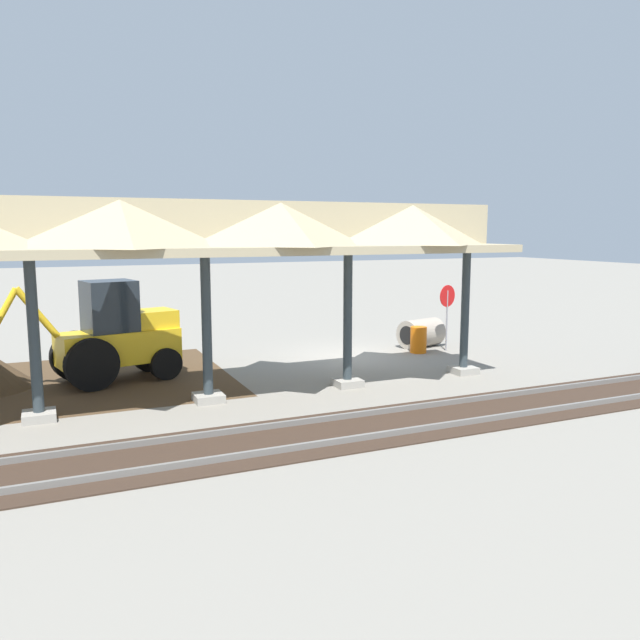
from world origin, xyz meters
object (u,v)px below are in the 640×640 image
object	(u,v)px
stop_sign	(447,304)
traffic_barrel	(418,340)
backhoe	(113,337)
concrete_pipe	(421,333)

from	to	relation	value
stop_sign	traffic_barrel	bearing A→B (deg)	-3.50
backhoe	concrete_pipe	size ratio (longest dim) A/B	3.05
stop_sign	concrete_pipe	world-z (taller)	stop_sign
stop_sign	traffic_barrel	xyz separation A→B (m)	(1.10, -0.07, -1.21)
stop_sign	concrete_pipe	size ratio (longest dim) A/B	1.31
stop_sign	concrete_pipe	distance (m)	1.55
backhoe	traffic_barrel	distance (m)	10.04
stop_sign	traffic_barrel	world-z (taller)	stop_sign
stop_sign	backhoe	xyz separation A→B (m)	(11.11, 0.01, -0.40)
traffic_barrel	backhoe	bearing A→B (deg)	0.46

